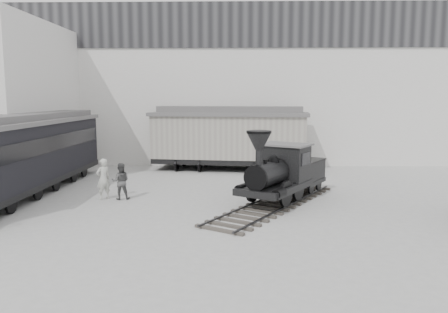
{
  "coord_description": "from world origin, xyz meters",
  "views": [
    {
      "loc": [
        -0.45,
        -16.18,
        4.75
      ],
      "look_at": [
        -0.88,
        3.86,
        2.0
      ],
      "focal_mm": 35.0,
      "sensor_mm": 36.0,
      "label": 1
    }
  ],
  "objects_px": {
    "boxcar": "(229,137)",
    "visitor_b": "(121,181)",
    "passenger_coach": "(29,153)",
    "locomotive": "(282,176)",
    "visitor_a": "(103,179)"
  },
  "relations": [
    {
      "from": "boxcar",
      "to": "visitor_b",
      "type": "relative_size",
      "value": 6.09
    },
    {
      "from": "visitor_a",
      "to": "visitor_b",
      "type": "relative_size",
      "value": 1.12
    },
    {
      "from": "locomotive",
      "to": "visitor_b",
      "type": "height_order",
      "value": "locomotive"
    },
    {
      "from": "locomotive",
      "to": "visitor_a",
      "type": "bearing_deg",
      "value": -151.6
    },
    {
      "from": "passenger_coach",
      "to": "visitor_a",
      "type": "xyz_separation_m",
      "value": [
        4.04,
        -1.25,
        -1.06
      ]
    },
    {
      "from": "boxcar",
      "to": "locomotive",
      "type": "bearing_deg",
      "value": -67.51
    },
    {
      "from": "locomotive",
      "to": "passenger_coach",
      "type": "height_order",
      "value": "passenger_coach"
    },
    {
      "from": "boxcar",
      "to": "passenger_coach",
      "type": "height_order",
      "value": "boxcar"
    },
    {
      "from": "passenger_coach",
      "to": "visitor_b",
      "type": "bearing_deg",
      "value": -13.5
    },
    {
      "from": "visitor_b",
      "to": "passenger_coach",
      "type": "bearing_deg",
      "value": -24.49
    },
    {
      "from": "locomotive",
      "to": "boxcar",
      "type": "xyz_separation_m",
      "value": [
        -2.45,
        8.8,
        0.95
      ]
    },
    {
      "from": "boxcar",
      "to": "visitor_a",
      "type": "height_order",
      "value": "boxcar"
    },
    {
      "from": "boxcar",
      "to": "visitor_b",
      "type": "height_order",
      "value": "boxcar"
    },
    {
      "from": "visitor_a",
      "to": "visitor_b",
      "type": "xyz_separation_m",
      "value": [
        0.82,
        -0.02,
        -0.1
      ]
    },
    {
      "from": "visitor_a",
      "to": "visitor_b",
      "type": "distance_m",
      "value": 0.82
    }
  ]
}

